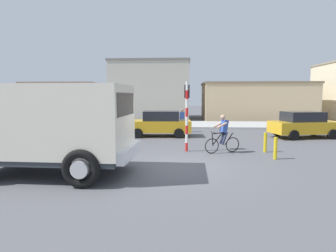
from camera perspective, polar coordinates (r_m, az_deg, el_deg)
ground_plane at (r=10.10m, az=1.68°, el=-8.37°), size 120.00×120.00×0.00m
sidewalk_far at (r=23.66m, az=2.63°, el=0.29°), size 80.00×5.00×0.16m
truck_foreground at (r=9.67m, az=-23.59°, el=0.49°), size 5.49×2.97×2.90m
cyclist at (r=12.55m, az=11.28°, el=-1.58°), size 1.62×0.76×1.72m
traffic_light_pole at (r=12.64m, az=3.92°, el=4.07°), size 0.24×0.43×3.20m
car_red_near at (r=17.36m, az=-1.78°, el=0.55°), size 4.09×2.05×1.60m
car_white_mid at (r=18.65m, az=26.31°, el=0.29°), size 4.27×2.50×1.60m
pedestrian_near_kerb at (r=19.37m, az=2.93°, el=1.23°), size 0.34×0.22×1.62m
bollard_near at (r=11.93m, az=21.36°, el=-4.31°), size 0.14×0.14×0.90m
bollard_far at (r=13.25m, az=19.49°, el=-3.21°), size 0.14×0.14×0.90m
building_corner_left at (r=34.02m, az=-20.16°, el=4.98°), size 7.87×6.71×3.99m
building_mid_block at (r=31.49m, az=-3.42°, el=7.38°), size 8.54×6.94×6.30m
building_corner_right at (r=31.79m, az=17.58°, el=4.98°), size 11.51×6.33×3.96m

